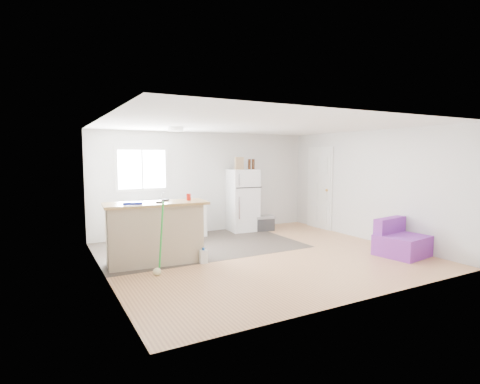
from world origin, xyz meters
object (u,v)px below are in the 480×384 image
object	(u,v)px
peninsula	(155,233)
cardboard_box	(239,163)
bottle_left	(249,164)
cooler	(264,223)
cleaner_jug	(203,257)
purple_seat	(400,242)
mop	(158,260)
refrigerator	(243,200)
kitchen_cabinets	(165,220)
blue_tray	(133,203)
red_cup	(189,197)
bottle_right	(253,164)

from	to	relation	value
peninsula	cardboard_box	bearing A→B (deg)	38.22
cardboard_box	bottle_left	size ratio (longest dim) A/B	1.20
cooler	cleaner_jug	size ratio (longest dim) A/B	1.90
purple_seat	mop	bearing A→B (deg)	157.97
refrigerator	bottle_left	bearing A→B (deg)	-30.21
kitchen_cabinets	peninsula	xyz separation A→B (m)	(-0.73, -1.80, 0.11)
cleaner_jug	blue_tray	distance (m)	1.50
cooler	red_cup	xyz separation A→B (m)	(-2.55, -1.53, 0.93)
peninsula	cleaner_jug	size ratio (longest dim) A/B	6.41
mop	cooler	bearing A→B (deg)	33.01
cardboard_box	bottle_right	xyz separation A→B (m)	(0.41, 0.04, -0.02)
blue_tray	cardboard_box	world-z (taller)	cardboard_box
cooler	purple_seat	distance (m)	3.33
kitchen_cabinets	red_cup	world-z (taller)	red_cup
cooler	blue_tray	bearing A→B (deg)	-146.62
purple_seat	cleaner_jug	distance (m)	3.66
mop	purple_seat	bearing A→B (deg)	-13.56
kitchen_cabinets	mop	xyz separation A→B (m)	(-0.86, -2.42, -0.19)
peninsula	blue_tray	xyz separation A→B (m)	(-0.36, -0.03, 0.54)
bottle_left	blue_tray	bearing A→B (deg)	-152.04
peninsula	purple_seat	distance (m)	4.48
refrigerator	purple_seat	xyz separation A→B (m)	(1.47, -3.41, -0.51)
refrigerator	blue_tray	distance (m)	3.55
cleaner_jug	red_cup	world-z (taller)	red_cup
refrigerator	bottle_right	bearing A→B (deg)	-3.76
mop	bottle_right	distance (m)	4.13
refrigerator	purple_seat	size ratio (longest dim) A/B	1.65
peninsula	bottle_left	size ratio (longest dim) A/B	7.09
refrigerator	cleaner_jug	distance (m)	2.99
cardboard_box	cooler	bearing A→B (deg)	-14.70
peninsula	bottle_right	world-z (taller)	bottle_right
cooler	bottle_right	distance (m)	1.48
kitchen_cabinets	mop	bearing A→B (deg)	-109.88
cleaner_jug	cardboard_box	xyz separation A→B (m)	(1.83, 2.08, 1.55)
kitchen_cabinets	cardboard_box	size ratio (longest dim) A/B	6.25
mop	red_cup	size ratio (longest dim) A/B	9.72
purple_seat	bottle_left	world-z (taller)	bottle_left
mop	bottle_left	world-z (taller)	bottle_left
red_cup	bottle_left	world-z (taller)	bottle_left
cooler	peninsula	bearing A→B (deg)	-144.63
cooler	cardboard_box	world-z (taller)	cardboard_box
purple_seat	mop	world-z (taller)	mop
blue_tray	bottle_left	world-z (taller)	bottle_left
purple_seat	bottle_right	bearing A→B (deg)	101.02
refrigerator	cleaner_jug	xyz separation A→B (m)	(-1.97, -2.16, -0.64)
refrigerator	kitchen_cabinets	bearing A→B (deg)	-176.62
purple_seat	cleaner_jug	xyz separation A→B (m)	(-3.44, 1.25, -0.12)
refrigerator	mop	xyz separation A→B (m)	(-2.82, -2.38, -0.53)
cooler	cardboard_box	size ratio (longest dim) A/B	1.75
mop	bottle_left	distance (m)	3.99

